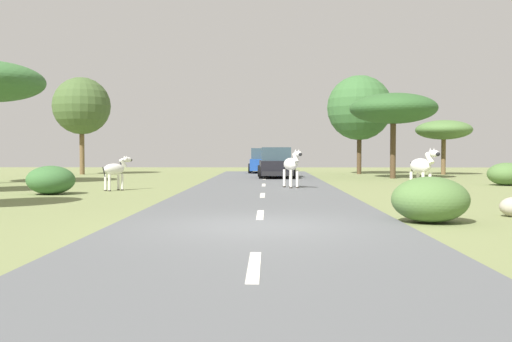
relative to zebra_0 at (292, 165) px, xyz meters
The scene contains 15 objects.
ground_plane 12.18m from the zebra_0, 95.47° to the right, with size 90.00×90.00×0.00m, color olive.
road 12.18m from the zebra_0, 95.49° to the right, with size 6.00×64.00×0.05m, color #56595B.
lane_markings 13.17m from the zebra_0, 95.07° to the right, with size 0.16×56.00×0.01m.
zebra_0 is the anchor object (origin of this frame).
zebra_2 5.28m from the zebra_0, 27.74° to the right, with size 0.86×1.70×1.67m.
zebra_3 7.07m from the zebra_0, behind, with size 1.03×1.27×1.38m.
car_0 9.50m from the zebra_0, 93.14° to the left, with size 2.14×4.40×1.74m.
car_1 17.18m from the zebra_0, 94.34° to the left, with size 2.03×4.35×1.74m.
tree_3 18.70m from the zebra_0, 54.33° to the left, with size 3.72×3.72×3.66m.
tree_4 20.51m from the zebra_0, 132.26° to the left, with size 3.85×3.85×6.57m.
tree_6 11.74m from the zebra_0, 56.73° to the left, with size 4.97×4.97×4.88m.
tree_7 17.26m from the zebra_0, 71.57° to the left, with size 4.45×4.45×6.80m.
bush_0 11.37m from the zebra_0, 77.20° to the right, with size 1.66×1.49×0.99m, color #4C7038.
bush_1 10.27m from the zebra_0, 15.21° to the left, with size 1.73×1.56×1.04m, color #4C7038.
bush_2 9.33m from the zebra_0, 160.28° to the right, with size 1.72×1.55×1.03m, color #386633.
Camera 1 is at (0.17, -11.26, 1.52)m, focal length 39.90 mm.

